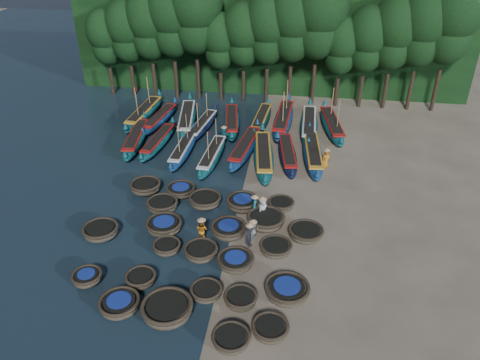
# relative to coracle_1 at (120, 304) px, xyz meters

# --- Properties ---
(ground) EXTENTS (120.00, 120.00, 0.00)m
(ground) POSITION_rel_coracle_1_xyz_m (4.54, 8.86, -0.40)
(ground) COLOR gray
(ground) RESTS_ON ground
(foliage_wall) EXTENTS (40.00, 3.00, 10.00)m
(foliage_wall) POSITION_rel_coracle_1_xyz_m (4.54, 32.36, 4.60)
(foliage_wall) COLOR black
(foliage_wall) RESTS_ON ground
(coracle_1) EXTENTS (2.10, 2.10, 0.70)m
(coracle_1) POSITION_rel_coracle_1_xyz_m (0.00, 0.00, 0.00)
(coracle_1) COLOR brown
(coracle_1) RESTS_ON ground
(coracle_2) EXTENTS (3.07, 3.07, 0.84)m
(coracle_2) POSITION_rel_coracle_1_xyz_m (2.46, -0.07, 0.08)
(coracle_2) COLOR brown
(coracle_2) RESTS_ON ground
(coracle_3) EXTENTS (1.99, 1.99, 0.64)m
(coracle_3) POSITION_rel_coracle_1_xyz_m (5.81, -1.32, -0.04)
(coracle_3) COLOR brown
(coracle_3) RESTS_ON ground
(coracle_4) EXTENTS (1.86, 1.86, 0.69)m
(coracle_4) POSITION_rel_coracle_1_xyz_m (7.54, -0.51, -0.01)
(coracle_4) COLOR brown
(coracle_4) RESTS_ON ground
(coracle_5) EXTENTS (1.96, 1.96, 0.64)m
(coracle_5) POSITION_rel_coracle_1_xyz_m (-2.43, 1.63, -0.03)
(coracle_5) COLOR brown
(coracle_5) RESTS_ON ground
(coracle_6) EXTENTS (1.88, 1.88, 0.67)m
(coracle_6) POSITION_rel_coracle_1_xyz_m (0.45, 1.92, -0.02)
(coracle_6) COLOR brown
(coracle_6) RESTS_ON ground
(coracle_7) EXTENTS (1.85, 1.85, 0.64)m
(coracle_7) POSITION_rel_coracle_1_xyz_m (4.08, 1.49, -0.04)
(coracle_7) COLOR brown
(coracle_7) RESTS_ON ground
(coracle_8) EXTENTS (2.03, 2.03, 0.66)m
(coracle_8) POSITION_rel_coracle_1_xyz_m (5.90, 1.21, -0.02)
(coracle_8) COLOR brown
(coracle_8) RESTS_ON ground
(coracle_9) EXTENTS (2.46, 2.46, 0.78)m
(coracle_9) POSITION_rel_coracle_1_xyz_m (8.18, 2.07, 0.05)
(coracle_9) COLOR brown
(coracle_9) RESTS_ON ground
(coracle_10) EXTENTS (2.71, 2.71, 0.72)m
(coracle_10) POSITION_rel_coracle_1_xyz_m (-3.27, 5.57, 0.01)
(coracle_10) COLOR brown
(coracle_10) RESTS_ON ground
(coracle_11) EXTENTS (1.70, 1.70, 0.64)m
(coracle_11) POSITION_rel_coracle_1_xyz_m (1.10, 4.69, -0.04)
(coracle_11) COLOR brown
(coracle_11) RESTS_ON ground
(coracle_12) EXTENTS (2.36, 2.36, 0.70)m
(coracle_12) POSITION_rel_coracle_1_xyz_m (3.16, 4.53, -0.00)
(coracle_12) COLOR brown
(coracle_12) RESTS_ON ground
(coracle_13) EXTENTS (2.09, 2.09, 0.69)m
(coracle_13) POSITION_rel_coracle_1_xyz_m (5.23, 3.99, -0.01)
(coracle_13) COLOR brown
(coracle_13) RESTS_ON ground
(coracle_14) EXTENTS (2.33, 2.33, 0.64)m
(coracle_14) POSITION_rel_coracle_1_xyz_m (7.36, 5.50, -0.04)
(coracle_14) COLOR brown
(coracle_14) RESTS_ON ground
(coracle_15) EXTENTS (2.08, 2.08, 0.77)m
(coracle_15) POSITION_rel_coracle_1_xyz_m (-0.33, 8.77, 0.04)
(coracle_15) COLOR brown
(coracle_15) RESTS_ON ground
(coracle_16) EXTENTS (2.80, 2.80, 0.74)m
(coracle_16) POSITION_rel_coracle_1_xyz_m (0.40, 6.61, 0.02)
(coracle_16) COLOR brown
(coracle_16) RESTS_ON ground
(coracle_17) EXTENTS (2.19, 2.19, 0.80)m
(coracle_17) POSITION_rel_coracle_1_xyz_m (4.40, 6.72, 0.06)
(coracle_17) COLOR brown
(coracle_17) RESTS_ON ground
(coracle_18) EXTENTS (2.80, 2.80, 0.83)m
(coracle_18) POSITION_rel_coracle_1_xyz_m (6.55, 7.96, 0.07)
(coracle_18) COLOR brown
(coracle_18) RESTS_ON ground
(coracle_19) EXTENTS (2.32, 2.32, 0.70)m
(coracle_19) POSITION_rel_coracle_1_xyz_m (9.05, 7.12, -0.00)
(coracle_19) COLOR brown
(coracle_19) RESTS_ON ground
(coracle_20) EXTENTS (2.26, 2.26, 0.79)m
(coracle_20) POSITION_rel_coracle_1_xyz_m (-2.12, 10.77, 0.05)
(coracle_20) COLOR brown
(coracle_20) RESTS_ON ground
(coracle_21) EXTENTS (2.39, 2.39, 0.66)m
(coracle_21) POSITION_rel_coracle_1_xyz_m (0.39, 10.79, -0.02)
(coracle_21) COLOR brown
(coracle_21) RESTS_ON ground
(coracle_22) EXTENTS (2.20, 2.20, 0.75)m
(coracle_22) POSITION_rel_coracle_1_xyz_m (2.33, 9.70, 0.02)
(coracle_22) COLOR brown
(coracle_22) RESTS_ON ground
(coracle_23) EXTENTS (2.59, 2.59, 0.83)m
(coracle_23) POSITION_rel_coracle_1_xyz_m (4.85, 9.66, 0.08)
(coracle_23) COLOR brown
(coracle_23) RESTS_ON ground
(coracle_24) EXTENTS (1.95, 1.95, 0.64)m
(coracle_24) POSITION_rel_coracle_1_xyz_m (7.37, 10.01, -0.04)
(coracle_24) COLOR brown
(coracle_24) RESTS_ON ground
(long_boat_1) EXTENTS (2.33, 7.92, 1.40)m
(long_boat_1) POSITION_rel_coracle_1_xyz_m (-5.23, 17.90, 0.13)
(long_boat_1) COLOR #0E4F50
(long_boat_1) RESTS_ON ground
(long_boat_2) EXTENTS (1.94, 7.28, 1.29)m
(long_boat_2) POSITION_rel_coracle_1_xyz_m (-3.25, 17.70, 0.09)
(long_boat_2) COLOR #0E4F50
(long_boat_2) RESTS_ON ground
(long_boat_3) EXTENTS (1.44, 7.30, 3.10)m
(long_boat_3) POSITION_rel_coracle_1_xyz_m (-0.86, 16.59, 0.09)
(long_boat_3) COLOR navy
(long_boat_3) RESTS_ON ground
(long_boat_4) EXTENTS (1.76, 7.50, 3.19)m
(long_boat_4) POSITION_rel_coracle_1_xyz_m (1.63, 15.84, 0.10)
(long_boat_4) COLOR #0E4F50
(long_boat_4) RESTS_ON ground
(long_boat_5) EXTENTS (2.57, 8.15, 1.45)m
(long_boat_5) POSITION_rel_coracle_1_xyz_m (4.01, 17.46, 0.15)
(long_boat_5) COLOR navy
(long_boat_5) RESTS_ON ground
(long_boat_6) EXTENTS (2.59, 8.79, 1.56)m
(long_boat_6) POSITION_rel_coracle_1_xyz_m (5.61, 16.22, 0.19)
(long_boat_6) COLOR #0E4F50
(long_boat_6) RESTS_ON ground
(long_boat_7) EXTENTS (2.38, 7.53, 1.34)m
(long_boat_7) POSITION_rel_coracle_1_xyz_m (7.42, 16.92, 0.11)
(long_boat_7) COLOR #0E1435
(long_boat_7) RESTS_ON ground
(long_boat_8) EXTENTS (2.15, 8.40, 1.48)m
(long_boat_8) POSITION_rel_coracle_1_xyz_m (9.38, 17.18, 0.16)
(long_boat_8) COLOR navy
(long_boat_8) RESTS_ON ground
(long_boat_9) EXTENTS (2.04, 8.67, 3.69)m
(long_boat_9) POSITION_rel_coracle_1_xyz_m (-6.15, 22.97, 0.18)
(long_boat_9) COLOR #0E4F50
(long_boat_9) RESTS_ON ground
(long_boat_10) EXTENTS (2.29, 7.38, 1.31)m
(long_boat_10) POSITION_rel_coracle_1_xyz_m (-4.41, 22.18, 0.09)
(long_boat_10) COLOR navy
(long_boat_10) RESTS_ON ground
(long_boat_11) EXTENTS (2.94, 8.81, 1.57)m
(long_boat_11) POSITION_rel_coracle_1_xyz_m (-1.93, 22.27, 0.19)
(long_boat_11) COLOR #0E4F50
(long_boat_11) RESTS_ON ground
(long_boat_12) EXTENTS (2.19, 7.30, 3.12)m
(long_boat_12) POSITION_rel_coracle_1_xyz_m (-0.28, 21.28, 0.09)
(long_boat_12) COLOR #0E1435
(long_boat_12) RESTS_ON ground
(long_boat_13) EXTENTS (2.58, 7.91, 1.41)m
(long_boat_13) POSITION_rel_coracle_1_xyz_m (2.15, 22.44, 0.13)
(long_boat_13) COLOR #0E4F50
(long_boat_13) RESTS_ON ground
(long_boat_14) EXTENTS (1.87, 7.55, 1.33)m
(long_boat_14) POSITION_rel_coracle_1_xyz_m (4.74, 23.30, 0.10)
(long_boat_14) COLOR #0E4F50
(long_boat_14) RESTS_ON ground
(long_boat_15) EXTENTS (2.07, 9.14, 3.89)m
(long_boat_15) POSITION_rel_coracle_1_xyz_m (6.71, 23.27, 0.21)
(long_boat_15) COLOR navy
(long_boat_15) RESTS_ON ground
(long_boat_16) EXTENTS (1.57, 8.77, 1.54)m
(long_boat_16) POSITION_rel_coracle_1_xyz_m (9.03, 22.47, 0.18)
(long_boat_16) COLOR #0E4F50
(long_boat_16) RESTS_ON ground
(long_boat_17) EXTENTS (2.71, 8.27, 3.56)m
(long_boat_17) POSITION_rel_coracle_1_xyz_m (11.02, 22.81, 0.16)
(long_boat_17) COLOR #0E4F50
(long_boat_17) RESTS_ON ground
(fisherman_0) EXTENTS (0.78, 0.92, 1.81)m
(fisherman_0) POSITION_rel_coracle_1_xyz_m (6.26, 8.69, 0.46)
(fisherman_0) COLOR beige
(fisherman_0) RESTS_ON ground
(fisherman_1) EXTENTS (0.52, 0.66, 1.83)m
(fisherman_1) POSITION_rel_coracle_1_xyz_m (5.76, 8.79, 0.52)
(fisherman_1) COLOR #19656D
(fisherman_1) RESTS_ON ground
(fisherman_2) EXTENTS (0.93, 0.84, 1.76)m
(fisherman_2) POSITION_rel_coracle_1_xyz_m (2.91, 6.03, 0.43)
(fisherman_2) COLOR #C07019
(fisherman_2) RESTS_ON ground
(fisherman_3) EXTENTS (0.97, 1.17, 1.77)m
(fisherman_3) POSITION_rel_coracle_1_xyz_m (5.80, 5.88, 0.43)
(fisherman_3) COLOR black
(fisherman_3) RESTS_ON ground
(fisherman_4) EXTENTS (0.78, 0.96, 1.73)m
(fisherman_4) POSITION_rel_coracle_1_xyz_m (5.93, 6.30, 0.44)
(fisherman_4) COLOR beige
(fisherman_4) RESTS_ON ground
(fisherman_5) EXTENTS (1.48, 1.11, 1.75)m
(fisherman_5) POSITION_rel_coracle_1_xyz_m (2.05, 18.99, 0.41)
(fisherman_5) COLOR #19656D
(fisherman_5) RESTS_ON ground
(fisherman_6) EXTENTS (0.87, 0.84, 1.71)m
(fisherman_6) POSITION_rel_coracle_1_xyz_m (10.39, 16.10, 0.42)
(fisherman_6) COLOR #C07019
(fisherman_6) RESTS_ON ground
(tree_0) EXTENTS (3.68, 3.68, 8.68)m
(tree_0) POSITION_rel_coracle_1_xyz_m (-11.46, 28.86, 5.57)
(tree_0) COLOR black
(tree_0) RESTS_ON ground
(tree_1) EXTENTS (4.09, 4.09, 9.65)m
(tree_1) POSITION_rel_coracle_1_xyz_m (-9.16, 28.86, 6.24)
(tree_1) COLOR black
(tree_1) RESTS_ON ground
(tree_2) EXTENTS (4.51, 4.51, 10.63)m
(tree_2) POSITION_rel_coracle_1_xyz_m (-6.86, 28.86, 6.92)
(tree_2) COLOR black
(tree_2) RESTS_ON ground
(tree_3) EXTENTS (4.92, 4.92, 11.60)m
(tree_3) POSITION_rel_coracle_1_xyz_m (-4.56, 28.86, 7.59)
(tree_3) COLOR black
(tree_3) RESTS_ON ground
(tree_4) EXTENTS (5.34, 5.34, 12.58)m
(tree_4) POSITION_rel_coracle_1_xyz_m (-2.26, 28.86, 8.27)
(tree_4) COLOR black
(tree_4) RESTS_ON ground
(tree_5) EXTENTS (3.68, 3.68, 8.68)m
(tree_5) POSITION_rel_coracle_1_xyz_m (0.04, 28.86, 5.57)
(tree_5) COLOR black
(tree_5) RESTS_ON ground
(tree_6) EXTENTS (4.09, 4.09, 9.65)m
(tree_6) POSITION_rel_coracle_1_xyz_m (2.34, 28.86, 6.24)
(tree_6) COLOR black
(tree_6) RESTS_ON ground
(tree_7) EXTENTS (4.51, 4.51, 10.63)m
(tree_7) POSITION_rel_coracle_1_xyz_m (4.64, 28.86, 6.92)
(tree_7) COLOR black
(tree_7) RESTS_ON ground
(tree_8) EXTENTS (4.92, 4.92, 11.60)m
(tree_8) POSITION_rel_coracle_1_xyz_m (6.94, 28.86, 7.59)
(tree_8) COLOR black
(tree_8) RESTS_ON ground
(tree_9) EXTENTS (5.34, 5.34, 12.58)m
(tree_9) POSITION_rel_coracle_1_xyz_m (9.24, 28.86, 8.27)
(tree_9) COLOR black
(tree_9) RESTS_ON ground
(tree_10) EXTENTS (3.68, 3.68, 8.68)m
(tree_10) POSITION_rel_coracle_1_xyz_m (11.54, 28.86, 5.57)
(tree_10) COLOR black
(tree_10) RESTS_ON ground
(tree_11) EXTENTS (4.09, 4.09, 9.65)m
(tree_11) POSITION_rel_coracle_1_xyz_m (13.84, 28.86, 6.24)
(tree_11) COLOR black
(tree_11) RESTS_ON ground
(tree_12) EXTENTS (4.51, 4.51, 10.63)m
(tree_12) POSITION_rel_coracle_1_xyz_m (16.14, 28.86, 6.92)
(tree_12) COLOR black
(tree_12) RESTS_ON ground
(tree_13) EXTENTS (4.92, 4.92, 11.60)m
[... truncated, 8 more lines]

